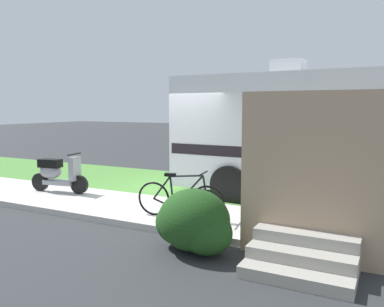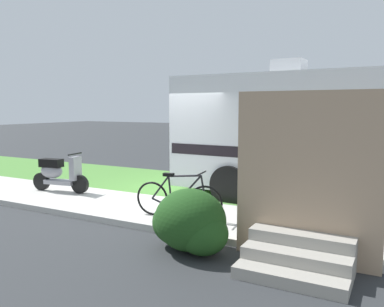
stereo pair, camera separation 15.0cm
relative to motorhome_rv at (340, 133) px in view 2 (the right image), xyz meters
The scene contains 9 objects.
ground_plane 4.10m from the motorhome_rv, 159.18° to the right, with size 80.00×80.00×0.00m, color #2D3033.
sidewalk 4.62m from the motorhome_rv, 144.22° to the right, with size 24.00×2.00×0.12m.
grass_strip 3.87m from the motorhome_rv, behind, with size 24.00×3.40×0.08m.
motorhome_rv is the anchor object (origin of this frame).
scooter 6.65m from the motorhome_rv, 159.64° to the right, with size 1.56×0.55×0.97m.
bicycle 3.93m from the motorhome_rv, 129.91° to the right, with size 1.71×0.52×0.88m.
porch_steps 3.69m from the motorhome_rv, 88.98° to the right, with size 2.00×1.26×2.40m.
bush_by_porch 4.48m from the motorhome_rv, 111.08° to the right, with size 1.32×0.99×0.94m.
bottle_green 3.16m from the motorhome_rv, 105.42° to the right, with size 0.06×0.06×0.23m.
Camera 2 is at (4.70, -7.71, 2.17)m, focal length 36.59 mm.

